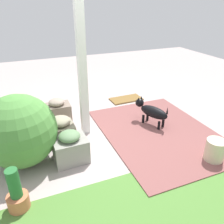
{
  "coord_description": "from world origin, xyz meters",
  "views": [
    {
      "loc": [
        1.23,
        3.08,
        2.08
      ],
      "look_at": [
        -0.03,
        0.0,
        0.42
      ],
      "focal_mm": 36.65,
      "sensor_mm": 36.0,
      "label": 1
    }
  ],
  "objects": [
    {
      "name": "stone_planter_nearest",
      "position": [
        0.73,
        -0.8,
        0.21
      ],
      "size": [
        0.47,
        0.35,
        0.46
      ],
      "color": "gray",
      "rests_on": "ground"
    },
    {
      "name": "ground_plane",
      "position": [
        0.0,
        0.0,
        0.0
      ],
      "size": [
        12.0,
        12.0,
        0.0
      ],
      "primitive_type": "plane",
      "color": "#AE9E9A"
    },
    {
      "name": "dog",
      "position": [
        -0.81,
        -0.04,
        0.27
      ],
      "size": [
        0.4,
        0.67,
        0.47
      ],
      "color": "black",
      "rests_on": "ground"
    },
    {
      "name": "round_shrub",
      "position": [
        1.39,
        0.21,
        0.5
      ],
      "size": [
        1.0,
        1.0,
        1.0
      ],
      "primitive_type": "sphere",
      "color": "#4E8C3E",
      "rests_on": "ground"
    },
    {
      "name": "doormat",
      "position": [
        -0.89,
        -1.24,
        0.01
      ],
      "size": [
        0.72,
        0.39,
        0.03
      ],
      "primitive_type": "cube",
      "rotation": [
        0.0,
        0.0,
        0.02
      ],
      "color": "brown",
      "rests_on": "ground"
    },
    {
      "name": "stone_planter_mid",
      "position": [
        0.77,
        0.44,
        0.21
      ],
      "size": [
        0.47,
        0.37,
        0.47
      ],
      "color": "gray",
      "rests_on": "ground"
    },
    {
      "name": "terracotta_pot_tall",
      "position": [
        1.5,
        1.03,
        0.19
      ],
      "size": [
        0.23,
        0.23,
        0.53
      ],
      "color": "#CB6F49",
      "rests_on": "ground"
    },
    {
      "name": "brick_path",
      "position": [
        -0.79,
        0.26,
        0.01
      ],
      "size": [
        1.8,
        2.4,
        0.02
      ],
      "primitive_type": "cube",
      "color": "brown",
      "rests_on": "ground"
    },
    {
      "name": "porch_pillar",
      "position": [
        0.36,
        -0.24,
        1.09
      ],
      "size": [
        0.13,
        0.13,
        2.18
      ],
      "primitive_type": "cube",
      "color": "white",
      "rests_on": "ground"
    },
    {
      "name": "ceramic_urn",
      "position": [
        -1.1,
        1.2,
        0.17
      ],
      "size": [
        0.27,
        0.27,
        0.33
      ],
      "primitive_type": "cylinder",
      "color": "beige",
      "rests_on": "ground"
    },
    {
      "name": "stone_planter_near",
      "position": [
        0.79,
        -0.18,
        0.19
      ],
      "size": [
        0.42,
        0.4,
        0.4
      ],
      "color": "gray",
      "rests_on": "ground"
    }
  ]
}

